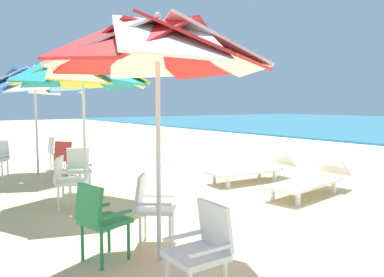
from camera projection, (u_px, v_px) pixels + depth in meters
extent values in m
plane|color=#D3B784|center=(291.00, 216.00, 5.72)|extent=(80.00, 80.00, 0.00)
cylinder|color=silver|center=(158.00, 163.00, 4.00)|extent=(0.05, 0.05, 2.15)
cube|color=red|center=(206.00, 41.00, 3.59)|extent=(1.34, 1.24, 0.55)
cube|color=white|center=(210.00, 48.00, 4.02)|extent=(1.26, 1.30, 0.55)
cube|color=red|center=(187.00, 52.00, 4.38)|extent=(1.24, 1.34, 0.55)
cube|color=white|center=(150.00, 53.00, 4.44)|extent=(1.30, 1.26, 0.55)
cube|color=red|center=(116.00, 50.00, 4.19)|extent=(1.34, 1.24, 0.55)
cube|color=white|center=(101.00, 44.00, 3.76)|extent=(1.26, 1.30, 0.55)
cube|color=red|center=(120.00, 38.00, 3.40)|extent=(1.24, 1.34, 0.55)
cube|color=white|center=(167.00, 36.00, 3.34)|extent=(1.30, 1.26, 0.55)
sphere|color=silver|center=(157.00, 16.00, 3.86)|extent=(0.08, 0.08, 0.08)
cube|color=white|center=(196.00, 255.00, 3.14)|extent=(0.46, 0.46, 0.05)
cube|color=white|center=(215.00, 225.00, 3.23)|extent=(0.42, 0.11, 0.40)
cube|color=white|center=(210.00, 250.00, 2.96)|extent=(0.05, 0.40, 0.03)
cube|color=white|center=(183.00, 236.00, 3.29)|extent=(0.05, 0.40, 0.03)
cylinder|color=white|center=(201.00, 269.00, 3.40)|extent=(0.04, 0.04, 0.41)
cube|color=white|center=(157.00, 209.00, 4.54)|extent=(0.62, 0.62, 0.05)
cube|color=white|center=(140.00, 190.00, 4.53)|extent=(0.38, 0.34, 0.40)
cube|color=white|center=(159.00, 196.00, 4.73)|extent=(0.28, 0.33, 0.03)
cube|color=white|center=(154.00, 204.00, 4.34)|extent=(0.28, 0.33, 0.03)
cylinder|color=white|center=(173.00, 223.00, 4.73)|extent=(0.04, 0.04, 0.41)
cylinder|color=white|center=(170.00, 233.00, 4.38)|extent=(0.04, 0.04, 0.41)
cylinder|color=white|center=(145.00, 223.00, 4.75)|extent=(0.04, 0.04, 0.41)
cylinder|color=white|center=(140.00, 232.00, 4.40)|extent=(0.04, 0.04, 0.41)
cube|color=#2D8C4C|center=(105.00, 221.00, 4.07)|extent=(0.53, 0.53, 0.05)
cube|color=#2D8C4C|center=(89.00, 204.00, 3.90)|extent=(0.43, 0.19, 0.40)
cube|color=#2D8C4C|center=(94.00, 208.00, 4.19)|extent=(0.13, 0.39, 0.03)
cube|color=#2D8C4C|center=(116.00, 215.00, 3.93)|extent=(0.13, 0.39, 0.03)
cylinder|color=#2D8C4C|center=(109.00, 234.00, 4.34)|extent=(0.04, 0.04, 0.41)
cylinder|color=#2D8C4C|center=(129.00, 241.00, 4.11)|extent=(0.04, 0.04, 0.41)
cylinder|color=#2D8C4C|center=(82.00, 242.00, 4.07)|extent=(0.04, 0.04, 0.41)
cylinder|color=#2D8C4C|center=(102.00, 250.00, 3.84)|extent=(0.04, 0.04, 0.41)
cylinder|color=silver|center=(85.00, 142.00, 6.56)|extent=(0.05, 0.05, 2.10)
cube|color=teal|center=(108.00, 68.00, 6.15)|extent=(1.35, 1.25, 0.61)
cube|color=#EFDB4C|center=(117.00, 70.00, 6.58)|extent=(1.27, 1.30, 0.61)
cube|color=teal|center=(107.00, 72.00, 6.94)|extent=(1.25, 1.35, 0.61)
cube|color=#EFDB4C|center=(84.00, 72.00, 7.01)|extent=(1.30, 1.27, 0.61)
cube|color=teal|center=(60.00, 71.00, 6.75)|extent=(1.35, 1.25, 0.61)
cube|color=#EFDB4C|center=(47.00, 69.00, 6.31)|extent=(1.27, 1.30, 0.61)
cube|color=teal|center=(55.00, 67.00, 5.95)|extent=(1.25, 1.35, 0.61)
cube|color=#EFDB4C|center=(81.00, 66.00, 5.89)|extent=(1.30, 1.27, 0.61)
sphere|color=silver|center=(82.00, 50.00, 6.42)|extent=(0.08, 0.08, 0.08)
cube|color=white|center=(72.00, 182.00, 6.11)|extent=(0.60, 0.60, 0.05)
cube|color=white|center=(59.00, 169.00, 6.06)|extent=(0.41, 0.29, 0.40)
cube|color=white|center=(74.00, 173.00, 6.29)|extent=(0.23, 0.37, 0.03)
cube|color=white|center=(69.00, 178.00, 5.90)|extent=(0.23, 0.37, 0.03)
cylinder|color=white|center=(85.00, 193.00, 6.32)|extent=(0.04, 0.04, 0.41)
cylinder|color=white|center=(81.00, 198.00, 5.98)|extent=(0.04, 0.04, 0.41)
cylinder|color=white|center=(63.00, 194.00, 6.28)|extent=(0.04, 0.04, 0.41)
cylinder|color=white|center=(59.00, 199.00, 5.93)|extent=(0.04, 0.04, 0.41)
cube|color=white|center=(79.00, 171.00, 7.14)|extent=(0.54, 0.54, 0.05)
cube|color=white|center=(78.00, 158.00, 7.30)|extent=(0.20, 0.43, 0.40)
cube|color=white|center=(90.00, 165.00, 7.20)|extent=(0.39, 0.14, 0.03)
cube|color=white|center=(68.00, 166.00, 7.05)|extent=(0.39, 0.14, 0.03)
cylinder|color=white|center=(90.00, 184.00, 7.06)|extent=(0.04, 0.04, 0.41)
cylinder|color=white|center=(70.00, 185.00, 6.93)|extent=(0.04, 0.04, 0.41)
cylinder|color=white|center=(88.00, 180.00, 7.38)|extent=(0.04, 0.04, 0.41)
cylinder|color=white|center=(69.00, 182.00, 7.26)|extent=(0.04, 0.04, 0.41)
cylinder|color=silver|center=(37.00, 133.00, 8.93)|extent=(0.05, 0.05, 2.05)
cube|color=blue|center=(51.00, 80.00, 8.52)|extent=(1.29, 1.27, 0.62)
cube|color=white|center=(61.00, 81.00, 8.96)|extent=(1.25, 1.35, 0.62)
cube|color=blue|center=(55.00, 82.00, 9.31)|extent=(1.27, 1.29, 0.62)
cube|color=white|center=(39.00, 82.00, 9.38)|extent=(1.35, 1.25, 0.62)
cube|color=blue|center=(20.00, 82.00, 9.12)|extent=(1.29, 1.27, 0.62)
cube|color=white|center=(8.00, 81.00, 8.68)|extent=(1.25, 1.35, 0.62)
cube|color=blue|center=(12.00, 80.00, 8.33)|extent=(1.27, 1.29, 0.62)
cube|color=white|center=(30.00, 79.00, 8.26)|extent=(1.35, 1.25, 0.62)
sphere|color=silver|center=(34.00, 67.00, 8.79)|extent=(0.08, 0.08, 0.08)
cube|color=white|center=(5.00, 155.00, 8.58)|extent=(0.37, 0.23, 0.03)
cylinder|color=white|center=(2.00, 171.00, 8.43)|extent=(0.04, 0.04, 0.41)
cylinder|color=white|center=(8.00, 168.00, 8.78)|extent=(0.04, 0.04, 0.41)
cube|color=white|center=(59.00, 153.00, 9.77)|extent=(0.46, 0.46, 0.05)
cube|color=white|center=(51.00, 145.00, 9.64)|extent=(0.42, 0.11, 0.40)
cube|color=white|center=(57.00, 148.00, 9.92)|extent=(0.06, 0.40, 0.03)
cube|color=white|center=(61.00, 150.00, 9.59)|extent=(0.06, 0.40, 0.03)
cylinder|color=white|center=(64.00, 160.00, 10.03)|extent=(0.04, 0.04, 0.41)
cylinder|color=white|center=(68.00, 162.00, 9.74)|extent=(0.04, 0.04, 0.41)
cylinder|color=white|center=(51.00, 162.00, 9.84)|extent=(0.04, 0.04, 0.41)
cylinder|color=white|center=(54.00, 163.00, 9.55)|extent=(0.04, 0.04, 0.41)
cube|color=red|center=(69.00, 159.00, 8.70)|extent=(0.62, 0.62, 0.05)
cube|color=red|center=(63.00, 150.00, 8.49)|extent=(0.39, 0.33, 0.40)
cube|color=red|center=(61.00, 154.00, 8.74)|extent=(0.27, 0.34, 0.03)
cube|color=red|center=(76.00, 155.00, 8.63)|extent=(0.27, 0.34, 0.03)
cylinder|color=red|center=(67.00, 167.00, 8.94)|extent=(0.04, 0.04, 0.41)
cylinder|color=red|center=(80.00, 168.00, 8.84)|extent=(0.04, 0.04, 0.41)
cylinder|color=red|center=(58.00, 170.00, 8.60)|extent=(0.04, 0.04, 0.41)
cylinder|color=red|center=(71.00, 170.00, 8.50)|extent=(0.04, 0.04, 0.41)
cube|color=white|center=(304.00, 183.00, 6.91)|extent=(0.84, 1.77, 0.06)
cube|color=white|center=(332.00, 167.00, 7.61)|extent=(0.66, 0.55, 0.36)
cube|color=white|center=(298.00, 199.00, 6.31)|extent=(0.06, 0.06, 0.22)
cube|color=white|center=(273.00, 194.00, 6.68)|extent=(0.06, 0.06, 0.22)
cube|color=white|center=(334.00, 188.00, 7.17)|extent=(0.06, 0.06, 0.22)
cube|color=white|center=(309.00, 184.00, 7.55)|extent=(0.06, 0.06, 0.22)
cube|color=white|center=(245.00, 171.00, 8.20)|extent=(0.79, 1.75, 0.06)
cube|color=white|center=(280.00, 159.00, 8.72)|extent=(0.65, 0.53, 0.36)
cube|color=white|center=(228.00, 182.00, 7.67)|extent=(0.06, 0.06, 0.22)
cube|color=white|center=(214.00, 178.00, 8.11)|extent=(0.06, 0.06, 0.22)
cube|color=white|center=(275.00, 176.00, 8.32)|extent=(0.06, 0.06, 0.22)
cube|color=white|center=(259.00, 173.00, 8.76)|extent=(0.06, 0.06, 0.22)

